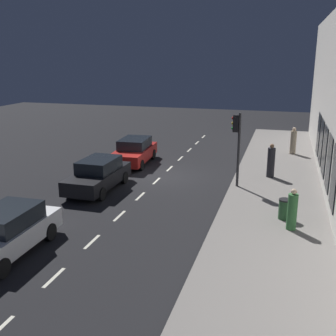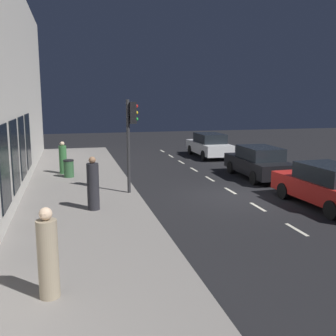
% 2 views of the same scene
% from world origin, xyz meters
% --- Properties ---
extents(ground_plane, '(60.00, 60.00, 0.00)m').
position_xyz_m(ground_plane, '(0.00, 0.00, 0.00)').
color(ground_plane, black).
extents(sidewalk, '(4.50, 32.00, 0.15)m').
position_xyz_m(sidewalk, '(6.25, 0.00, 0.07)').
color(sidewalk, gray).
rests_on(sidewalk, ground).
extents(lane_centre_line, '(0.12, 27.20, 0.01)m').
position_xyz_m(lane_centre_line, '(0.00, -1.00, 0.00)').
color(lane_centre_line, beige).
rests_on(lane_centre_line, ground).
extents(traffic_light, '(0.48, 0.32, 3.73)m').
position_xyz_m(traffic_light, '(4.23, -1.13, 2.76)').
color(traffic_light, '#2D2D30').
rests_on(traffic_light, sidewalk).
extents(parked_car_0, '(2.14, 4.61, 1.58)m').
position_xyz_m(parked_car_0, '(-2.46, 2.15, 0.79)').
color(parked_car_0, red).
rests_on(parked_car_0, ground).
extents(parked_car_1, '(1.91, 4.51, 1.58)m').
position_xyz_m(parked_car_1, '(-2.37, -3.20, 0.79)').
color(parked_car_1, black).
rests_on(parked_car_1, ground).
extents(parked_car_2, '(1.93, 4.48, 1.58)m').
position_xyz_m(parked_car_2, '(-2.38, -10.41, 0.79)').
color(parked_car_2, silver).
rests_on(parked_car_2, ground).
extents(pedestrian_0, '(0.55, 0.55, 1.85)m').
position_xyz_m(pedestrian_0, '(5.90, 1.02, 1.00)').
color(pedestrian_0, '#232328').
rests_on(pedestrian_0, sidewalk).
extents(pedestrian_1, '(0.45, 0.45, 1.80)m').
position_xyz_m(pedestrian_1, '(7.10, 6.99, 0.98)').
color(pedestrian_1, gray).
rests_on(pedestrian_1, sidewalk).
extents(pedestrian_2, '(0.47, 0.47, 1.63)m').
position_xyz_m(pedestrian_2, '(6.99, -5.95, 0.90)').
color(pedestrian_2, '#336B38').
rests_on(pedestrian_2, sidewalk).
extents(trash_bin, '(0.50, 0.50, 0.84)m').
position_xyz_m(trash_bin, '(6.72, -4.96, 0.57)').
color(trash_bin, '#2D5633').
rests_on(trash_bin, sidewalk).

